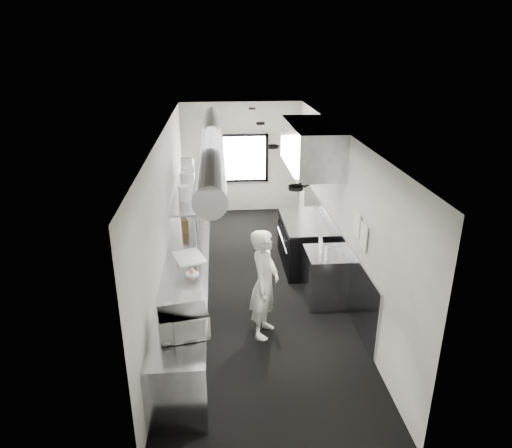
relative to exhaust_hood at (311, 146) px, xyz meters
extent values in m
cube|color=black|center=(-1.10, -0.70, -2.39)|extent=(3.00, 8.00, 0.01)
cube|color=silver|center=(-1.10, -0.70, 0.41)|extent=(3.00, 8.00, 0.01)
cube|color=silver|center=(-1.10, 3.30, -0.99)|extent=(3.00, 0.02, 2.80)
cube|color=silver|center=(-1.10, -4.70, -0.99)|extent=(3.00, 0.02, 2.80)
cube|color=silver|center=(-2.60, -0.70, -0.99)|extent=(0.02, 8.00, 2.80)
cube|color=silver|center=(0.40, -0.70, -0.99)|extent=(0.02, 8.00, 2.80)
cube|color=gray|center=(0.38, -0.40, -1.84)|extent=(0.03, 5.50, 1.10)
cylinder|color=gray|center=(-1.80, -0.30, 0.16)|extent=(0.40, 6.40, 0.40)
cube|color=white|center=(-1.10, 3.26, -0.99)|extent=(1.20, 0.03, 1.10)
cube|color=black|center=(-1.10, 3.28, -0.42)|extent=(1.36, 0.03, 0.08)
cube|color=black|center=(-1.10, 3.28, -1.57)|extent=(1.36, 0.03, 0.08)
cube|color=black|center=(-1.74, 3.28, -0.99)|extent=(0.08, 0.03, 1.25)
cube|color=black|center=(-0.46, 3.28, -0.99)|extent=(0.08, 0.03, 1.25)
cube|color=gray|center=(0.00, 0.00, 0.01)|extent=(0.80, 2.20, 0.80)
cube|color=gray|center=(-0.38, 0.00, -0.38)|extent=(0.05, 2.20, 0.05)
cube|color=black|center=(-0.08, 0.00, -0.33)|extent=(0.50, 2.10, 0.28)
cube|color=gray|center=(-2.25, -1.20, -1.94)|extent=(0.70, 6.00, 0.90)
cube|color=gray|center=(-2.30, 0.30, -0.84)|extent=(0.45, 3.00, 0.04)
cylinder|color=gray|center=(-2.10, -1.10, -1.17)|extent=(0.04, 0.04, 0.66)
cylinder|color=gray|center=(-2.10, 0.30, -1.17)|extent=(0.04, 0.04, 0.66)
cylinder|color=gray|center=(-2.10, 1.70, -1.17)|extent=(0.04, 0.04, 0.66)
cube|color=black|center=(-0.05, 0.00, -1.94)|extent=(0.85, 1.60, 0.90)
cube|color=gray|center=(-0.05, 0.00, -1.47)|extent=(0.85, 1.60, 0.04)
cube|color=gray|center=(-0.46, 0.00, -1.94)|extent=(0.03, 1.55, 0.80)
cylinder|color=gray|center=(-0.49, 0.00, -1.84)|extent=(0.03, 1.30, 0.03)
cube|color=gray|center=(0.05, -1.40, -1.94)|extent=(0.65, 0.80, 0.90)
cube|color=gray|center=(-2.25, 2.50, -1.94)|extent=(0.70, 1.20, 0.90)
cube|color=white|center=(0.37, -1.90, -0.79)|extent=(0.02, 0.28, 0.38)
cube|color=white|center=(0.37, -2.25, -0.84)|extent=(0.02, 0.28, 0.38)
imported|color=silver|center=(-1.07, -2.28, -1.54)|extent=(0.60, 0.73, 1.71)
imported|color=silver|center=(-2.17, -3.53, -1.33)|extent=(0.60, 0.50, 0.32)
cylinder|color=#B5C1B1|center=(-2.43, -3.35, -1.44)|extent=(0.16, 0.16, 0.09)
cylinder|color=#B5C1B1|center=(-2.40, -2.97, -1.44)|extent=(0.14, 0.14, 0.09)
cube|color=white|center=(-2.13, -2.66, -1.49)|extent=(0.31, 0.37, 0.01)
cylinder|color=silver|center=(-2.14, -1.98, -1.48)|extent=(0.23, 0.23, 0.02)
sphere|color=tan|center=(-2.14, -1.98, -1.43)|extent=(0.08, 0.08, 0.08)
cube|color=white|center=(-2.22, -1.38, -1.48)|extent=(0.61, 0.70, 0.02)
cube|color=#4D371B|center=(-2.34, -0.27, -1.37)|extent=(0.16, 0.24, 0.24)
cylinder|color=silver|center=(-2.30, -0.43, -0.69)|extent=(0.26, 0.26, 0.26)
cylinder|color=silver|center=(-2.28, 0.12, -0.65)|extent=(0.29, 0.29, 0.35)
cylinder|color=silver|center=(-2.27, 0.49, -0.65)|extent=(0.28, 0.28, 0.35)
cylinder|color=silver|center=(-2.33, 1.02, -0.62)|extent=(0.30, 0.30, 0.40)
cylinder|color=white|center=(-0.01, -1.68, -1.41)|extent=(0.07, 0.07, 0.16)
cylinder|color=white|center=(0.03, -1.51, -1.41)|extent=(0.06, 0.06, 0.16)
cylinder|color=white|center=(-0.03, -1.38, -1.40)|extent=(0.07, 0.07, 0.17)
cylinder|color=white|center=(-0.01, -1.24, -1.41)|extent=(0.07, 0.07, 0.17)
cylinder|color=white|center=(0.01, -1.14, -1.40)|extent=(0.08, 0.08, 0.18)
camera|label=1|loc=(-1.70, -8.27, 1.81)|focal=32.57mm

